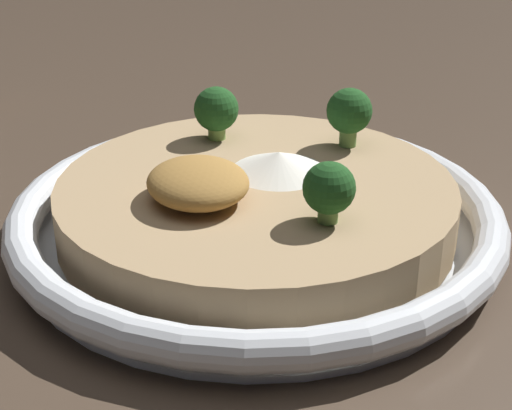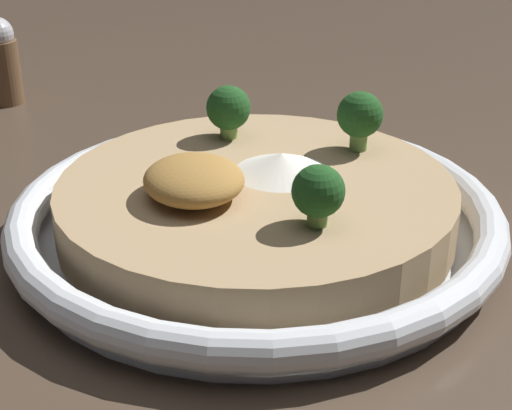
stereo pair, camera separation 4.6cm
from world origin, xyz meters
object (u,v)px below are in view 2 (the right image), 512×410
object	(u,v)px
broccoli_left	(318,193)
broccoli_front_right	(360,116)
broccoli_right	(222,110)
pepper_shaker	(0,61)
risotto_bowl	(256,213)

from	to	relation	value
broccoli_left	broccoli_front_right	world-z (taller)	broccoli_front_right
broccoli_front_right	broccoli_left	bearing A→B (deg)	148.04
broccoli_front_right	broccoli_right	bearing A→B (deg)	62.47
broccoli_left	pepper_shaker	distance (m)	0.40
pepper_shaker	broccoli_right	bearing A→B (deg)	-146.64
broccoli_right	pepper_shaker	size ratio (longest dim) A/B	0.46
broccoli_right	broccoli_left	distance (m)	0.14
broccoli_left	pepper_shaker	size ratio (longest dim) A/B	0.44
risotto_bowl	broccoli_front_right	distance (m)	0.09
risotto_bowl	pepper_shaker	distance (m)	0.34
risotto_bowl	broccoli_front_right	world-z (taller)	broccoli_front_right
broccoli_right	broccoli_left	bearing A→B (deg)	-170.86
risotto_bowl	pepper_shaker	world-z (taller)	pepper_shaker
risotto_bowl	broccoli_right	world-z (taller)	broccoli_right
pepper_shaker	broccoli_front_right	bearing A→B (deg)	-139.59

